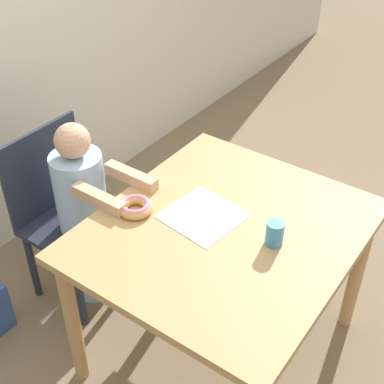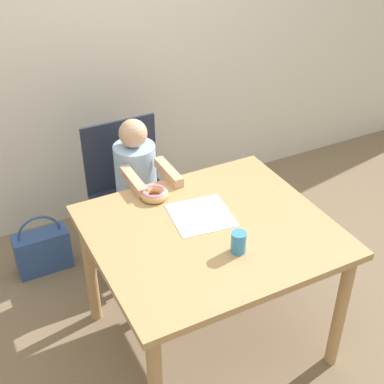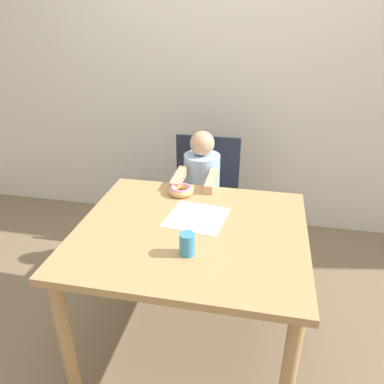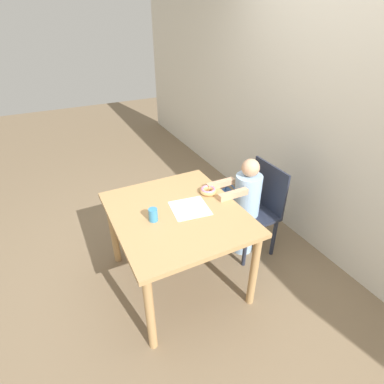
{
  "view_description": "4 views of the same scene",
  "coord_description": "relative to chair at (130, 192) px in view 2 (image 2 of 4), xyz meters",
  "views": [
    {
      "loc": [
        -1.33,
        -0.8,
        2.04
      ],
      "look_at": [
        -0.02,
        0.14,
        0.84
      ],
      "focal_mm": 50.0,
      "sensor_mm": 36.0,
      "label": 1
    },
    {
      "loc": [
        -0.95,
        -1.66,
        2.18
      ],
      "look_at": [
        -0.02,
        0.14,
        0.84
      ],
      "focal_mm": 50.0,
      "sensor_mm": 36.0,
      "label": 2
    },
    {
      "loc": [
        0.3,
        -1.44,
        1.65
      ],
      "look_at": [
        -0.02,
        0.14,
        0.84
      ],
      "focal_mm": 35.0,
      "sensor_mm": 36.0,
      "label": 3
    },
    {
      "loc": [
        1.69,
        -0.73,
        2.01
      ],
      "look_at": [
        -0.02,
        0.14,
        0.84
      ],
      "focal_mm": 28.0,
      "sensor_mm": 36.0,
      "label": 4
    }
  ],
  "objects": [
    {
      "name": "handbag",
      "position": [
        -0.54,
        0.1,
        -0.31
      ],
      "size": [
        0.32,
        0.13,
        0.39
      ],
      "color": "#2D4C84",
      "rests_on": "ground_plane"
    },
    {
      "name": "napkin",
      "position": [
        0.08,
        -0.72,
        0.27
      ],
      "size": [
        0.31,
        0.31,
        0.0
      ],
      "color": "white",
      "rests_on": "dining_table"
    },
    {
      "name": "chair",
      "position": [
        0.0,
        0.0,
        0.0
      ],
      "size": [
        0.44,
        0.39,
        0.86
      ],
      "color": "#232838",
      "rests_on": "ground_plane"
    },
    {
      "name": "wall_back",
      "position": [
        0.08,
        0.56,
        0.8
      ],
      "size": [
        8.0,
        0.05,
        2.5
      ],
      "color": "silver",
      "rests_on": "ground_plane"
    },
    {
      "name": "ground_plane",
      "position": [
        0.08,
        -0.83,
        -0.45
      ],
      "size": [
        12.0,
        12.0,
        0.0
      ],
      "primitive_type": "plane",
      "color": "#7A664C"
    },
    {
      "name": "child_figure",
      "position": [
        0.0,
        -0.12,
        0.04
      ],
      "size": [
        0.24,
        0.47,
        0.96
      ],
      "color": "#99BCE0",
      "rests_on": "ground_plane"
    },
    {
      "name": "dining_table",
      "position": [
        0.08,
        -0.83,
        0.17
      ],
      "size": [
        1.06,
        0.94,
        0.72
      ],
      "color": "tan",
      "rests_on": "ground_plane"
    },
    {
      "name": "donut",
      "position": [
        -0.05,
        -0.49,
        0.29
      ],
      "size": [
        0.14,
        0.14,
        0.04
      ],
      "color": "tan",
      "rests_on": "dining_table"
    },
    {
      "name": "cup",
      "position": [
        0.1,
        -1.02,
        0.32
      ],
      "size": [
        0.07,
        0.07,
        0.1
      ],
      "color": "teal",
      "rests_on": "dining_table"
    }
  ]
}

